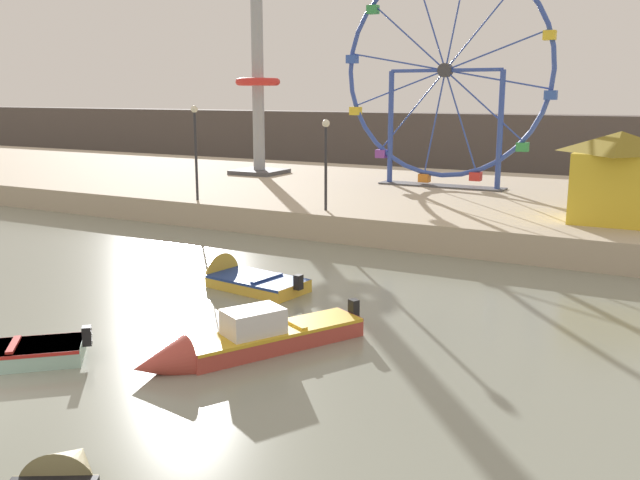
# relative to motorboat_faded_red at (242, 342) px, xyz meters

# --- Properties ---
(quay_promenade) EXTENTS (110.00, 18.86, 1.10)m
(quay_promenade) POSITION_rel_motorboat_faded_red_xyz_m (-4.21, 21.21, 0.23)
(quay_promenade) COLOR #B7A88E
(quay_promenade) RESTS_ON ground_plane
(distant_town_skyline) EXTENTS (140.00, 3.00, 4.40)m
(distant_town_skyline) POSITION_rel_motorboat_faded_red_xyz_m (-4.21, 39.03, 1.88)
(distant_town_skyline) COLOR #564C47
(distant_town_skyline) RESTS_ON ground_plane
(motorboat_faded_red) EXTENTS (3.58, 5.51, 1.34)m
(motorboat_faded_red) POSITION_rel_motorboat_faded_red_xyz_m (0.00, 0.00, 0.00)
(motorboat_faded_red) COLOR #B24238
(motorboat_faded_red) RESTS_ON ground_plane
(motorboat_mustard_yellow) EXTENTS (4.09, 2.06, 1.48)m
(motorboat_mustard_yellow) POSITION_rel_motorboat_faded_red_xyz_m (-3.52, 4.87, -0.11)
(motorboat_mustard_yellow) COLOR gold
(motorboat_mustard_yellow) RESTS_ON ground_plane
(ferris_wheel_blue_frame) EXTENTS (11.04, 1.20, 11.37)m
(ferris_wheel_blue_frame) POSITION_rel_motorboat_faded_red_xyz_m (-2.82, 22.41, 6.49)
(ferris_wheel_blue_frame) COLOR #334CA8
(ferris_wheel_blue_frame) RESTS_ON quay_promenade
(drop_tower_steel_tower) EXTENTS (2.80, 2.80, 11.92)m
(drop_tower_steel_tower) POSITION_rel_motorboat_faded_red_xyz_m (-14.46, 22.88, 5.79)
(drop_tower_steel_tower) COLOR #999EA3
(drop_tower_steel_tower) RESTS_ON quay_promenade
(carnival_booth_yellow_awning) EXTENTS (3.43, 3.80, 3.41)m
(carnival_booth_yellow_awning) POSITION_rel_motorboat_faded_red_xyz_m (6.26, 16.02, 2.55)
(carnival_booth_yellow_awning) COLOR yellow
(carnival_booth_yellow_awning) RESTS_ON quay_promenade
(promenade_lamp_near) EXTENTS (0.32, 0.32, 3.75)m
(promenade_lamp_near) POSITION_rel_motorboat_faded_red_xyz_m (-4.65, 12.92, 3.25)
(promenade_lamp_near) COLOR #2D2D33
(promenade_lamp_near) RESTS_ON quay_promenade
(promenade_lamp_far) EXTENTS (0.32, 0.32, 4.26)m
(promenade_lamp_far) POSITION_rel_motorboat_faded_red_xyz_m (-11.14, 12.63, 3.53)
(promenade_lamp_far) COLOR #2D2D33
(promenade_lamp_far) RESTS_ON quay_promenade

